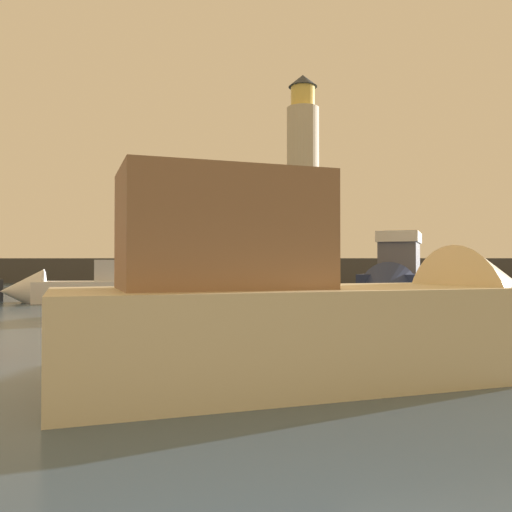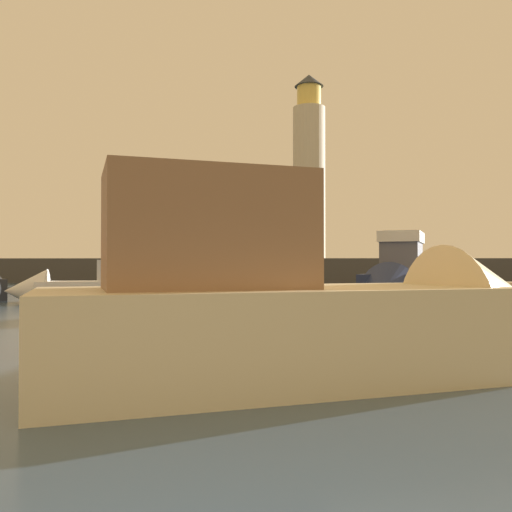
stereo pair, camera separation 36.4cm
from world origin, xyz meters
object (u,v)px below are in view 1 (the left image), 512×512
object	(u,v)px
motorboat_4	(395,282)
motorboat_0	(361,314)
motorboat_6	(71,289)
lighthouse	(303,171)

from	to	relation	value
motorboat_4	motorboat_0	bearing A→B (deg)	-106.01
motorboat_0	motorboat_6	size ratio (longest dim) A/B	1.28
lighthouse	motorboat_0	xyz separation A→B (m)	(-2.71, -46.00, -10.19)
lighthouse	motorboat_0	bearing A→B (deg)	-93.37
motorboat_6	motorboat_0	bearing A→B (deg)	-58.19
motorboat_0	motorboat_6	xyz separation A→B (m)	(-10.49, 16.91, -0.36)
lighthouse	motorboat_4	world-z (taller)	lighthouse
lighthouse	motorboat_6	distance (m)	33.64
motorboat_0	motorboat_6	distance (m)	19.90
motorboat_6	motorboat_4	bearing A→B (deg)	-12.33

